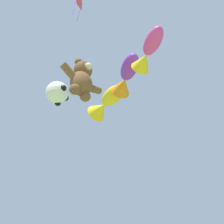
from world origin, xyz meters
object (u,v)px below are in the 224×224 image
soccer_ball_kite (57,93)px  fish_kite_violet (126,77)px  fish_kite_goldfin (106,103)px  diamond_kite (79,0)px  teddy_bear_kite (82,79)px  fish_kite_magenta (148,52)px

soccer_ball_kite → fish_kite_violet: fish_kite_violet is taller
fish_kite_goldfin → fish_kite_violet: size_ratio=1.05×
diamond_kite → fish_kite_violet: bearing=5.4°
soccer_ball_kite → fish_kite_goldfin: fish_kite_goldfin is taller
soccer_ball_kite → fish_kite_goldfin: size_ratio=0.34×
teddy_bear_kite → diamond_kite: diamond_kite is taller
fish_kite_goldfin → soccer_ball_kite: bearing=-159.1°
soccer_ball_kite → fish_kite_goldfin: bearing=20.9°
fish_kite_magenta → teddy_bear_kite: bearing=116.7°
diamond_kite → teddy_bear_kite: bearing=32.9°
fish_kite_violet → diamond_kite: size_ratio=1.00×
teddy_bear_kite → fish_kite_goldfin: bearing=28.8°
fish_kite_violet → soccer_ball_kite: bearing=167.4°
fish_kite_goldfin → diamond_kite: size_ratio=1.06×
teddy_bear_kite → diamond_kite: 4.05m
teddy_bear_kite → fish_kite_magenta: teddy_bear_kite is taller
fish_kite_goldfin → fish_kite_magenta: fish_kite_goldfin is taller
teddy_bear_kite → fish_kite_goldfin: 3.51m
teddy_bear_kite → fish_kite_magenta: (1.20, -2.39, 0.62)m
diamond_kite → fish_kite_goldfin: bearing=30.1°
fish_kite_goldfin → diamond_kite: 5.06m
fish_kite_goldfin → fish_kite_magenta: size_ratio=1.24×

